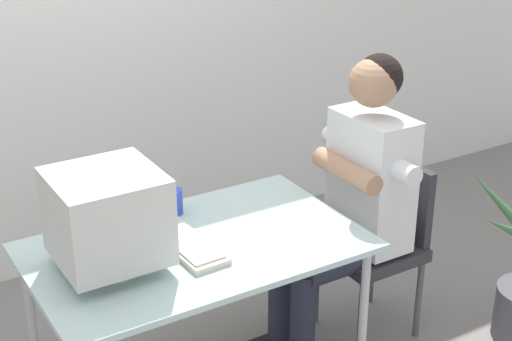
{
  "coord_description": "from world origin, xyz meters",
  "views": [
    {
      "loc": [
        -1.16,
        -2.36,
        2.18
      ],
      "look_at": [
        0.27,
        0.0,
        0.97
      ],
      "focal_mm": 54.0,
      "sensor_mm": 36.0,
      "label": 1
    }
  ],
  "objects_px": {
    "person_seated": "(353,194)",
    "desk_mug": "(173,201)",
    "crt_monitor": "(108,216)",
    "keyboard": "(186,244)",
    "desk": "(196,257)",
    "office_chair": "(380,236)"
  },
  "relations": [
    {
      "from": "keyboard",
      "to": "person_seated",
      "type": "relative_size",
      "value": 0.31
    },
    {
      "from": "office_chair",
      "to": "person_seated",
      "type": "relative_size",
      "value": 0.62
    },
    {
      "from": "person_seated",
      "to": "desk_mug",
      "type": "relative_size",
      "value": 12.66
    },
    {
      "from": "crt_monitor",
      "to": "person_seated",
      "type": "relative_size",
      "value": 0.29
    },
    {
      "from": "person_seated",
      "to": "desk_mug",
      "type": "xyz_separation_m",
      "value": [
        -0.73,
        0.28,
        0.04
      ]
    },
    {
      "from": "keyboard",
      "to": "office_chair",
      "type": "xyz_separation_m",
      "value": [
        1.0,
        0.02,
        -0.25
      ]
    },
    {
      "from": "desk_mug",
      "to": "person_seated",
      "type": "bearing_deg",
      "value": -20.86
    },
    {
      "from": "desk",
      "to": "desk_mug",
      "type": "distance_m",
      "value": 0.32
    },
    {
      "from": "crt_monitor",
      "to": "person_seated",
      "type": "distance_m",
      "value": 1.14
    },
    {
      "from": "desk",
      "to": "person_seated",
      "type": "bearing_deg",
      "value": 0.89
    },
    {
      "from": "crt_monitor",
      "to": "person_seated",
      "type": "xyz_separation_m",
      "value": [
        1.12,
        0.01,
        -0.19
      ]
    },
    {
      "from": "office_chair",
      "to": "desk_mug",
      "type": "distance_m",
      "value": 0.99
    },
    {
      "from": "keyboard",
      "to": "desk_mug",
      "type": "height_order",
      "value": "desk_mug"
    },
    {
      "from": "crt_monitor",
      "to": "desk_mug",
      "type": "xyz_separation_m",
      "value": [
        0.39,
        0.29,
        -0.16
      ]
    },
    {
      "from": "office_chair",
      "to": "desk_mug",
      "type": "relative_size",
      "value": 7.79
    },
    {
      "from": "crt_monitor",
      "to": "desk_mug",
      "type": "distance_m",
      "value": 0.51
    },
    {
      "from": "desk",
      "to": "crt_monitor",
      "type": "relative_size",
      "value": 3.31
    },
    {
      "from": "desk",
      "to": "person_seated",
      "type": "relative_size",
      "value": 0.95
    },
    {
      "from": "crt_monitor",
      "to": "keyboard",
      "type": "xyz_separation_m",
      "value": [
        0.3,
        -0.01,
        -0.19
      ]
    },
    {
      "from": "keyboard",
      "to": "person_seated",
      "type": "bearing_deg",
      "value": 1.21
    },
    {
      "from": "person_seated",
      "to": "desk_mug",
      "type": "distance_m",
      "value": 0.79
    },
    {
      "from": "keyboard",
      "to": "office_chair",
      "type": "height_order",
      "value": "office_chair"
    }
  ]
}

